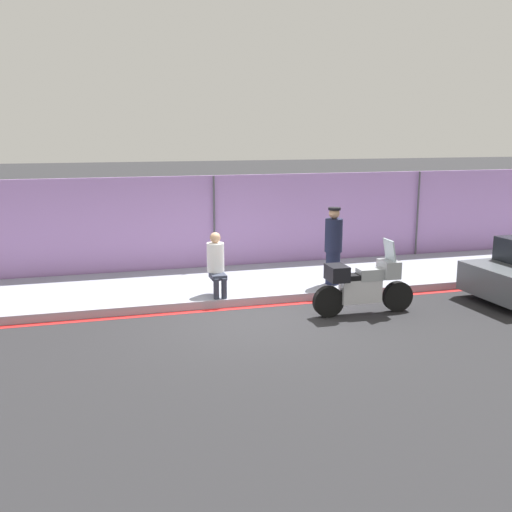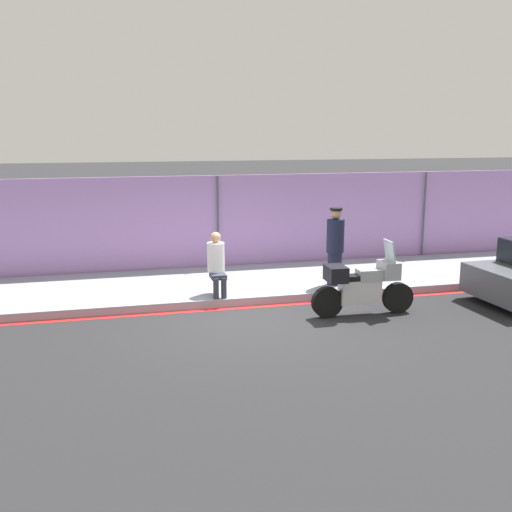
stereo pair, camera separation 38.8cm
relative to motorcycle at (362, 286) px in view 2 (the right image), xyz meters
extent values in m
plane|color=#262628|center=(-2.10, 0.26, -0.60)|extent=(120.00, 120.00, 0.00)
cube|color=#8E93A3|center=(-2.10, 2.67, -0.51)|extent=(42.50, 3.07, 0.17)
cube|color=red|center=(-2.10, 1.04, -0.60)|extent=(42.50, 0.18, 0.01)
cube|color=#AD7FC6|center=(-2.10, 4.29, 0.64)|extent=(40.37, 0.08, 2.47)
cylinder|color=#4C4C51|center=(-2.10, 4.19, 0.64)|extent=(0.05, 0.05, 2.47)
cylinder|color=#4C4C51|center=(3.62, 4.19, 0.64)|extent=(0.05, 0.05, 2.47)
cylinder|color=black|center=(0.76, -0.02, -0.29)|extent=(0.62, 0.15, 0.61)
cylinder|color=black|center=(-0.72, 0.02, -0.29)|extent=(0.62, 0.15, 0.61)
cube|color=silver|center=(-0.05, 0.00, -0.12)|extent=(0.82, 0.30, 0.47)
cube|color=#999EA3|center=(0.15, 0.00, 0.21)|extent=(0.53, 0.32, 0.22)
cube|color=black|center=(-0.14, 0.00, 0.17)|extent=(0.61, 0.29, 0.10)
cube|color=#999EA3|center=(0.54, -0.01, 0.29)|extent=(0.33, 0.48, 0.34)
cube|color=silver|center=(0.54, -0.01, 0.67)|extent=(0.11, 0.42, 0.42)
cube|color=black|center=(-0.56, 0.01, 0.27)|extent=(0.37, 0.51, 0.30)
cylinder|color=#191E38|center=(0.10, 1.75, -0.06)|extent=(0.32, 0.32, 0.74)
cylinder|color=#191E38|center=(0.10, 1.75, 0.68)|extent=(0.39, 0.39, 0.74)
sphere|color=tan|center=(0.10, 1.75, 1.18)|extent=(0.24, 0.24, 0.24)
cylinder|color=black|center=(0.10, 1.75, 1.28)|extent=(0.28, 0.28, 0.05)
cylinder|color=#2D3342|center=(-2.68, 1.23, -0.21)|extent=(0.12, 0.12, 0.43)
cylinder|color=#2D3342|center=(-2.52, 1.23, -0.21)|extent=(0.12, 0.12, 0.43)
cube|color=#2D3342|center=(-2.60, 1.45, 0.00)|extent=(0.31, 0.43, 0.10)
cylinder|color=white|center=(-2.60, 1.66, 0.36)|extent=(0.36, 0.36, 0.61)
sphere|color=tan|center=(-2.60, 1.66, 0.78)|extent=(0.23, 0.23, 0.23)
cylinder|color=black|center=(3.44, 0.66, -0.29)|extent=(0.63, 0.25, 0.62)
camera|label=1|loc=(-5.09, -10.37, 2.97)|focal=42.00mm
camera|label=2|loc=(-4.72, -10.47, 2.97)|focal=42.00mm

